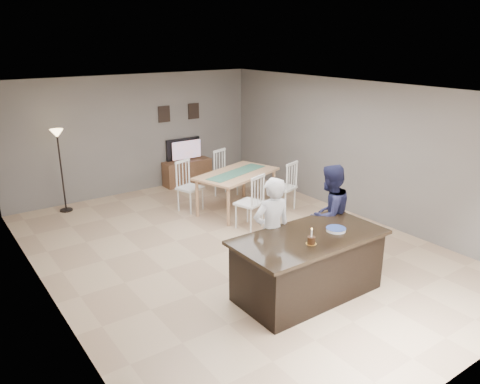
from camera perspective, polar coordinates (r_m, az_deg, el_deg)
floor at (r=8.14m, az=-0.66°, el=-6.97°), size 8.00×8.00×0.00m
room_shell at (r=7.57m, az=-0.71°, el=4.58°), size 8.00×8.00×8.00m
kitchen_island at (r=6.69m, az=8.28°, el=-8.78°), size 2.15×1.10×0.90m
tv_console at (r=11.64m, az=-6.44°, el=2.42°), size 1.20×0.40×0.60m
television at (r=11.55m, az=-6.71°, el=5.18°), size 0.91×0.12×0.53m
tv_screen_glow at (r=11.48m, az=-6.52°, el=5.14°), size 0.78×0.00×0.78m
picture_frames at (r=11.48m, az=-7.43°, el=9.58°), size 1.10×0.02×0.38m
doorway at (r=4.52m, az=-15.65°, el=-11.97°), size 0.00×2.10×2.65m
woman at (r=6.77m, az=3.89°, el=-4.86°), size 0.65×0.48×1.64m
man at (r=7.52m, az=10.80°, el=-2.75°), size 0.85×0.69×1.63m
birthday_cake at (r=6.23m, az=8.68°, el=-5.82°), size 0.14×0.14×0.22m
plate_stack at (r=6.71m, az=11.62°, el=-4.49°), size 0.28×0.28×0.04m
dining_table at (r=9.69m, az=-0.40°, el=1.56°), size 2.16×2.37×1.06m
floor_lamp at (r=10.16m, az=-21.24°, el=4.98°), size 0.26×0.26×1.73m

